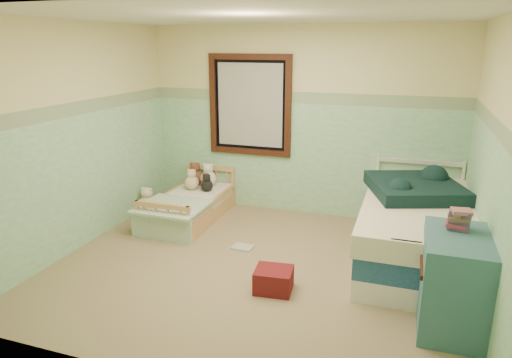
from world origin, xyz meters
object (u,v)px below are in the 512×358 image
(plush_floor_cream, at_px, (148,204))
(red_pillow, at_px, (274,280))
(twin_bed_frame, at_px, (414,251))
(plush_floor_tan, at_px, (149,225))
(toddler_bed_frame, at_px, (190,212))
(dresser, at_px, (453,282))
(floor_book, at_px, (243,247))

(plush_floor_cream, relative_size, red_pillow, 0.71)
(plush_floor_cream, distance_m, twin_bed_frame, 3.52)
(plush_floor_tan, distance_m, red_pillow, 2.00)
(toddler_bed_frame, relative_size, red_pillow, 4.26)
(dresser, bearing_deg, toddler_bed_frame, 154.40)
(toddler_bed_frame, xyz_separation_m, plush_floor_tan, (-0.23, -0.63, 0.03))
(plush_floor_cream, xyz_separation_m, dresser, (3.79, -1.50, 0.28))
(toddler_bed_frame, bearing_deg, red_pillow, -41.98)
(plush_floor_tan, distance_m, dresser, 3.50)
(red_pillow, bearing_deg, toddler_bed_frame, 138.02)
(dresser, xyz_separation_m, floor_book, (-2.15, 0.85, -0.39))
(twin_bed_frame, xyz_separation_m, floor_book, (-1.86, -0.31, -0.10))
(twin_bed_frame, bearing_deg, red_pillow, -138.84)
(twin_bed_frame, relative_size, dresser, 2.67)
(toddler_bed_frame, height_order, plush_floor_cream, plush_floor_cream)
(plush_floor_tan, bearing_deg, dresser, -14.47)
(toddler_bed_frame, xyz_separation_m, twin_bed_frame, (2.85, -0.35, 0.01))
(red_pillow, bearing_deg, plush_floor_tan, 156.29)
(toddler_bed_frame, distance_m, floor_book, 1.19)
(toddler_bed_frame, bearing_deg, floor_book, -33.31)
(plush_floor_cream, height_order, plush_floor_tan, plush_floor_cream)
(plush_floor_tan, height_order, dresser, dresser)
(toddler_bed_frame, bearing_deg, plush_floor_tan, -110.18)
(red_pillow, bearing_deg, twin_bed_frame, 41.16)
(plush_floor_cream, height_order, red_pillow, plush_floor_cream)
(plush_floor_cream, relative_size, twin_bed_frame, 0.12)
(red_pillow, height_order, floor_book, red_pillow)
(twin_bed_frame, distance_m, dresser, 1.23)
(toddler_bed_frame, distance_m, twin_bed_frame, 2.87)
(plush_floor_cream, height_order, dresser, dresser)
(plush_floor_cream, distance_m, plush_floor_tan, 0.76)
(plush_floor_tan, xyz_separation_m, floor_book, (1.23, -0.02, -0.11))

